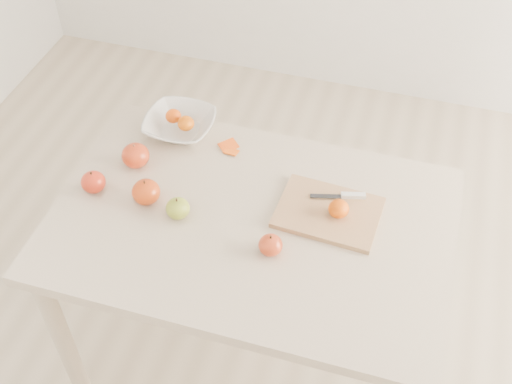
# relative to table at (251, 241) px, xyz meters

# --- Properties ---
(ground) EXTENTS (3.50, 3.50, 0.00)m
(ground) POSITION_rel_table_xyz_m (0.00, 0.00, -0.65)
(ground) COLOR #C6B293
(ground) RESTS_ON ground
(table) EXTENTS (1.20, 0.80, 0.75)m
(table) POSITION_rel_table_xyz_m (0.00, 0.00, 0.00)
(table) COLOR beige
(table) RESTS_ON ground
(cutting_board) EXTENTS (0.32, 0.24, 0.02)m
(cutting_board) POSITION_rel_table_xyz_m (0.22, 0.09, 0.11)
(cutting_board) COLOR #AD7D56
(cutting_board) RESTS_ON table
(board_tangerine) EXTENTS (0.06, 0.06, 0.05)m
(board_tangerine) POSITION_rel_table_xyz_m (0.25, 0.08, 0.14)
(board_tangerine) COLOR #CA5007
(board_tangerine) RESTS_ON cutting_board
(fruit_bowl) EXTENTS (0.24, 0.24, 0.06)m
(fruit_bowl) POSITION_rel_table_xyz_m (-0.35, 0.32, 0.13)
(fruit_bowl) COLOR silver
(fruit_bowl) RESTS_ON table
(bowl_tangerine_near) EXTENTS (0.05, 0.05, 0.05)m
(bowl_tangerine_near) POSITION_rel_table_xyz_m (-0.37, 0.33, 0.15)
(bowl_tangerine_near) COLOR #D33F07
(bowl_tangerine_near) RESTS_ON fruit_bowl
(bowl_tangerine_far) EXTENTS (0.06, 0.06, 0.05)m
(bowl_tangerine_far) POSITION_rel_table_xyz_m (-0.32, 0.30, 0.15)
(bowl_tangerine_far) COLOR #D85507
(bowl_tangerine_far) RESTS_ON fruit_bowl
(orange_peel_a) EXTENTS (0.07, 0.07, 0.01)m
(orange_peel_a) POSITION_rel_table_xyz_m (-0.17, 0.29, 0.10)
(orange_peel_a) COLOR #D6490F
(orange_peel_a) RESTS_ON table
(orange_peel_b) EXTENTS (0.05, 0.04, 0.01)m
(orange_peel_b) POSITION_rel_table_xyz_m (-0.15, 0.26, 0.10)
(orange_peel_b) COLOR #E2570F
(orange_peel_b) RESTS_ON table
(paring_knife) EXTENTS (0.17, 0.06, 0.01)m
(paring_knife) POSITION_rel_table_xyz_m (0.26, 0.16, 0.12)
(paring_knife) COLOR white
(paring_knife) RESTS_ON cutting_board
(apple_green) EXTENTS (0.07, 0.07, 0.07)m
(apple_green) POSITION_rel_table_xyz_m (-0.21, -0.05, 0.13)
(apple_green) COLOR olive
(apple_green) RESTS_ON table
(apple_red_d) EXTENTS (0.08, 0.08, 0.07)m
(apple_red_d) POSITION_rel_table_xyz_m (-0.50, -0.02, 0.13)
(apple_red_d) COLOR maroon
(apple_red_d) RESTS_ON table
(apple_red_b) EXTENTS (0.09, 0.09, 0.08)m
(apple_red_b) POSITION_rel_table_xyz_m (-0.33, -0.02, 0.14)
(apple_red_b) COLOR maroon
(apple_red_b) RESTS_ON table
(apple_red_a) EXTENTS (0.09, 0.09, 0.08)m
(apple_red_a) POSITION_rel_table_xyz_m (-0.42, 0.12, 0.14)
(apple_red_a) COLOR #920B08
(apple_red_a) RESTS_ON table
(apple_red_e) EXTENTS (0.07, 0.07, 0.06)m
(apple_red_e) POSITION_rel_table_xyz_m (0.09, -0.10, 0.13)
(apple_red_e) COLOR #91060D
(apple_red_e) RESTS_ON table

